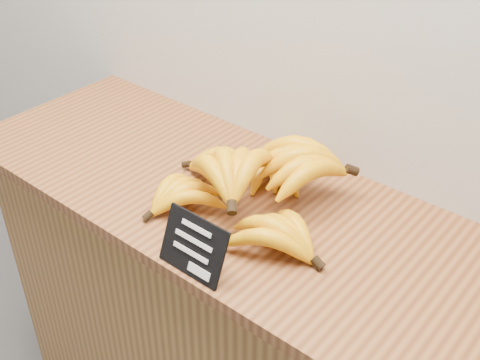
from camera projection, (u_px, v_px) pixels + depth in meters
The scene contains 4 objects.
counter at pixel (252, 350), 1.59m from camera, with size 1.36×0.50×0.90m, color olive.
counter_top at pixel (254, 210), 1.33m from camera, with size 1.54×0.54×0.03m, color brown.
chalkboard_sign at pixel (193, 246), 1.12m from camera, with size 0.15×0.01×0.12m, color black.
banana_pile at pixel (251, 183), 1.28m from camera, with size 0.47×0.40×0.13m.
Camera 1 is at (0.80, 1.91, 1.71)m, focal length 45.00 mm.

